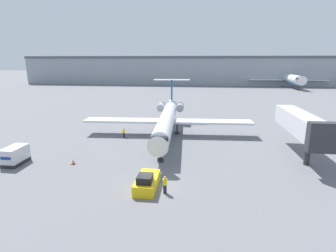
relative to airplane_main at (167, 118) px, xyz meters
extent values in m
plane|color=slate|center=(0.77, -19.63, -3.00)|extent=(600.00, 600.00, 0.00)
cube|color=#8C939E|center=(0.77, 100.37, 3.83)|extent=(180.00, 16.00, 13.67)
cube|color=#4C515B|center=(0.77, 100.37, 11.27)|extent=(180.00, 16.80, 1.20)
cylinder|color=silver|center=(0.06, -1.16, 0.00)|extent=(3.75, 25.04, 2.53)
cone|color=silver|center=(0.72, -14.62, 0.00)|extent=(2.63, 2.15, 2.53)
cube|color=black|center=(0.68, -13.81, 0.44)|extent=(2.18, 0.80, 0.44)
cone|color=silver|center=(-0.62, 12.69, 0.00)|extent=(2.41, 2.89, 2.28)
cube|color=#0C5999|center=(0.06, -1.16, -0.83)|extent=(3.38, 22.54, 0.20)
cube|color=silver|center=(7.87, 0.48, -0.57)|extent=(13.38, 3.65, 0.36)
cube|color=silver|center=(-7.88, -0.30, -0.57)|extent=(13.38, 3.65, 0.36)
cylinder|color=#ADADB7|center=(1.49, 9.40, 0.31)|extent=(1.69, 3.45, 1.52)
cylinder|color=#ADADB7|center=(-2.40, 9.21, 0.31)|extent=(1.69, 3.45, 1.52)
cube|color=#0C5999|center=(-0.65, 13.25, 3.42)|extent=(0.35, 2.21, 4.32)
cube|color=silver|center=(-0.65, 13.25, 5.58)|extent=(7.86, 2.18, 0.20)
cylinder|color=black|center=(0.62, -12.61, -2.14)|extent=(0.24, 0.24, 1.73)
cylinder|color=black|center=(0.62, -12.61, -2.80)|extent=(0.80, 0.80, 0.40)
cylinder|color=black|center=(-1.68, 0.61, -2.14)|extent=(0.24, 0.24, 1.73)
cylinder|color=black|center=(-1.68, 0.61, -2.80)|extent=(0.80, 0.80, 0.40)
cylinder|color=black|center=(1.61, 0.77, -2.14)|extent=(0.24, 0.24, 1.73)
cylinder|color=black|center=(1.61, 0.77, -2.80)|extent=(0.80, 0.80, 0.40)
cube|color=yellow|center=(0.33, -19.85, -2.44)|extent=(2.06, 4.52, 1.14)
cube|color=black|center=(0.33, -20.84, -1.52)|extent=(1.44, 1.63, 0.70)
cube|color=black|center=(0.33, -17.68, -2.61)|extent=(1.86, 0.30, 0.68)
cube|color=#232326|center=(-17.34, -15.51, -2.78)|extent=(1.88, 3.27, 0.45)
cube|color=silver|center=(-17.34, -15.51, -1.67)|extent=(1.88, 3.27, 1.78)
cube|color=navy|center=(-17.34, -17.17, -1.67)|extent=(1.32, 0.04, 0.36)
cube|color=#232838|center=(2.28, -20.74, -2.57)|extent=(0.32, 0.20, 0.87)
cube|color=yellow|center=(2.28, -20.74, -1.80)|extent=(0.40, 0.24, 0.69)
sphere|color=tan|center=(2.28, -20.74, -1.33)|extent=(0.25, 0.25, 0.25)
cube|color=#232838|center=(-7.09, -2.58, -2.61)|extent=(0.32, 0.20, 0.79)
cube|color=yellow|center=(-7.09, -2.58, -1.90)|extent=(0.40, 0.24, 0.63)
sphere|color=tan|center=(-7.09, -2.58, -1.47)|extent=(0.23, 0.23, 0.23)
cube|color=black|center=(-10.11, -14.80, -2.98)|extent=(0.51, 0.51, 0.04)
cone|color=orange|center=(-10.11, -14.80, -2.64)|extent=(0.36, 0.36, 0.65)
cylinder|color=white|center=(48.24, 90.48, 1.31)|extent=(4.15, 28.71, 3.93)
cone|color=white|center=(48.12, 74.57, 1.31)|extent=(3.96, 3.18, 3.93)
cube|color=black|center=(48.13, 75.82, 2.00)|extent=(3.35, 0.72, 0.44)
cone|color=white|center=(48.36, 106.98, 1.31)|extent=(3.57, 4.35, 3.54)
cube|color=#0C5999|center=(48.24, 90.48, 0.03)|extent=(3.73, 25.83, 0.20)
cube|color=white|center=(58.47, 91.84, 0.43)|extent=(16.52, 3.32, 0.36)
cube|color=white|center=(38.04, 91.99, 0.43)|extent=(16.52, 3.32, 0.36)
cylinder|color=#ADADB7|center=(51.20, 102.50, 1.81)|extent=(2.02, 3.01, 2.00)
cylinder|color=#ADADB7|center=(45.46, 102.54, 1.81)|extent=(2.02, 3.01, 2.00)
cube|color=#0C5999|center=(48.37, 107.85, 5.78)|extent=(0.26, 2.20, 5.00)
cube|color=white|center=(48.37, 107.85, 8.28)|extent=(9.01, 1.87, 0.20)
cylinder|color=black|center=(48.14, 77.14, -1.83)|extent=(0.24, 0.24, 2.35)
cylinder|color=black|center=(48.14, 77.14, -2.80)|extent=(0.80, 0.80, 0.40)
cylinder|color=black|center=(45.70, 92.53, -1.83)|extent=(0.24, 0.24, 2.35)
cylinder|color=black|center=(45.70, 92.53, -2.80)|extent=(0.80, 0.80, 0.40)
cylinder|color=black|center=(50.81, 92.49, -1.83)|extent=(0.24, 0.24, 2.35)
cylinder|color=black|center=(50.81, 92.49, -2.80)|extent=(0.80, 0.80, 0.40)
cylinder|color=#2D2D33|center=(18.91, -11.43, -1.40)|extent=(0.70, 0.70, 3.20)
cube|color=silver|center=(18.91, -7.46, 1.50)|extent=(2.60, 13.23, 2.60)
cube|color=#2D2D33|center=(18.91, -14.67, 1.50)|extent=(3.20, 1.20, 3.38)
camera|label=1|loc=(5.35, -43.90, 9.67)|focal=28.00mm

